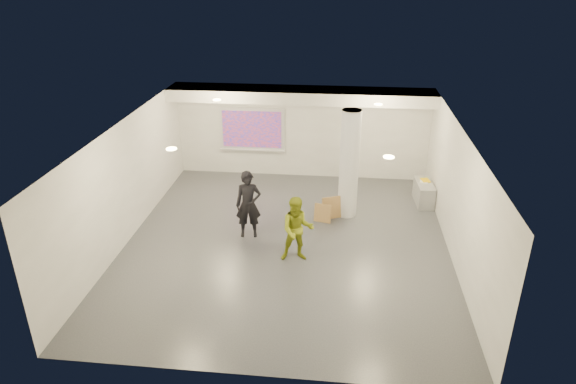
# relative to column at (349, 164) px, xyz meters

# --- Properties ---
(floor) EXTENTS (8.00, 9.00, 0.01)m
(floor) POSITION_rel_column_xyz_m (-1.50, -1.80, -1.50)
(floor) COLOR #393B41
(floor) RESTS_ON ground
(ceiling) EXTENTS (8.00, 9.00, 0.01)m
(ceiling) POSITION_rel_column_xyz_m (-1.50, -1.80, 1.50)
(ceiling) COLOR white
(ceiling) RESTS_ON floor
(wall_back) EXTENTS (8.00, 0.01, 3.00)m
(wall_back) POSITION_rel_column_xyz_m (-1.50, 2.70, 0.00)
(wall_back) COLOR silver
(wall_back) RESTS_ON floor
(wall_front) EXTENTS (8.00, 0.01, 3.00)m
(wall_front) POSITION_rel_column_xyz_m (-1.50, -6.30, 0.00)
(wall_front) COLOR silver
(wall_front) RESTS_ON floor
(wall_left) EXTENTS (0.01, 9.00, 3.00)m
(wall_left) POSITION_rel_column_xyz_m (-5.50, -1.80, 0.00)
(wall_left) COLOR silver
(wall_left) RESTS_ON floor
(wall_right) EXTENTS (0.01, 9.00, 3.00)m
(wall_right) POSITION_rel_column_xyz_m (2.50, -1.80, 0.00)
(wall_right) COLOR silver
(wall_right) RESTS_ON floor
(soffit_band) EXTENTS (8.00, 1.10, 0.36)m
(soffit_band) POSITION_rel_column_xyz_m (-1.50, 2.15, 1.32)
(soffit_band) COLOR silver
(soffit_band) RESTS_ON ceiling
(downlight_nw) EXTENTS (0.22, 0.22, 0.02)m
(downlight_nw) POSITION_rel_column_xyz_m (-3.70, 0.70, 1.48)
(downlight_nw) COLOR #E8D789
(downlight_nw) RESTS_ON ceiling
(downlight_ne) EXTENTS (0.22, 0.22, 0.02)m
(downlight_ne) POSITION_rel_column_xyz_m (0.70, 0.70, 1.48)
(downlight_ne) COLOR #E8D789
(downlight_ne) RESTS_ON ceiling
(downlight_sw) EXTENTS (0.22, 0.22, 0.02)m
(downlight_sw) POSITION_rel_column_xyz_m (-3.70, -3.30, 1.48)
(downlight_sw) COLOR #E8D789
(downlight_sw) RESTS_ON ceiling
(downlight_se) EXTENTS (0.22, 0.22, 0.02)m
(downlight_se) POSITION_rel_column_xyz_m (0.70, -3.30, 1.48)
(downlight_se) COLOR #E8D789
(downlight_se) RESTS_ON ceiling
(column) EXTENTS (0.52, 0.52, 3.00)m
(column) POSITION_rel_column_xyz_m (0.00, 0.00, 0.00)
(column) COLOR silver
(column) RESTS_ON floor
(projection_screen) EXTENTS (2.10, 0.13, 1.42)m
(projection_screen) POSITION_rel_column_xyz_m (-3.10, 2.65, 0.03)
(projection_screen) COLOR silver
(projection_screen) RESTS_ON wall_back
(credenza) EXTENTS (0.52, 1.11, 0.63)m
(credenza) POSITION_rel_column_xyz_m (2.22, 0.99, -1.18)
(credenza) COLOR gray
(credenza) RESTS_ON floor
(papers_stack) EXTENTS (0.28, 0.32, 0.02)m
(papers_stack) POSITION_rel_column_xyz_m (2.20, 1.08, -0.86)
(papers_stack) COLOR white
(papers_stack) RESTS_ON credenza
(postit_pad) EXTENTS (0.28, 0.34, 0.03)m
(postit_pad) POSITION_rel_column_xyz_m (2.25, 1.15, -0.85)
(postit_pad) COLOR #FFCB00
(postit_pad) RESTS_ON credenza
(cardboard_back) EXTENTS (0.57, 0.32, 0.64)m
(cardboard_back) POSITION_rel_column_xyz_m (-0.40, -0.26, -1.18)
(cardboard_back) COLOR olive
(cardboard_back) RESTS_ON floor
(cardboard_front) EXTENTS (0.48, 0.24, 0.51)m
(cardboard_front) POSITION_rel_column_xyz_m (-0.65, -0.51, -1.24)
(cardboard_front) COLOR olive
(cardboard_front) RESTS_ON floor
(woman) EXTENTS (0.70, 0.52, 1.76)m
(woman) POSITION_rel_column_xyz_m (-2.50, -1.47, -0.62)
(woman) COLOR black
(woman) RESTS_ON floor
(man) EXTENTS (0.86, 0.72, 1.60)m
(man) POSITION_rel_column_xyz_m (-1.17, -2.48, -0.70)
(man) COLOR olive
(man) RESTS_ON floor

